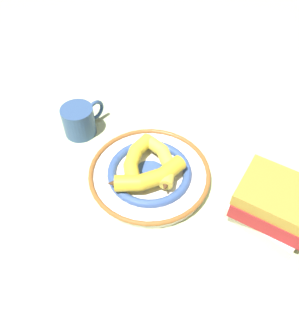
{
  "coord_description": "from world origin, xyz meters",
  "views": [
    {
      "loc": [
        -0.51,
        -0.01,
        0.68
      ],
      "look_at": [
        0.01,
        0.02,
        0.04
      ],
      "focal_mm": 35.0,
      "sensor_mm": 36.0,
      "label": 1
    }
  ],
  "objects": [
    {
      "name": "ground_plane",
      "position": [
        0.0,
        0.0,
        0.0
      ],
      "size": [
        2.8,
        2.8,
        0.0
      ],
      "primitive_type": "plane",
      "color": "#B2C693"
    },
    {
      "name": "banana_b",
      "position": [
        -0.03,
        0.02,
        0.06
      ],
      "size": [
        0.11,
        0.19,
        0.04
      ],
      "rotation": [
        0.0,
        0.0,
        5.16
      ],
      "color": "gold",
      "rests_on": "decorative_bowl"
    },
    {
      "name": "decorative_bowl",
      "position": [
        0.01,
        0.02,
        0.02
      ],
      "size": [
        0.31,
        0.31,
        0.04
      ],
      "color": "white",
      "rests_on": "ground_plane"
    },
    {
      "name": "coffee_mug",
      "position": [
        0.17,
        0.23,
        0.04
      ],
      "size": [
        0.12,
        0.11,
        0.09
      ],
      "rotation": [
        0.0,
        0.0,
        5.6
      ],
      "color": "#335184",
      "rests_on": "ground_plane"
    },
    {
      "name": "banana_c",
      "position": [
        0.03,
        -0.01,
        0.05
      ],
      "size": [
        0.18,
        0.09,
        0.03
      ],
      "rotation": [
        0.0,
        0.0,
        6.64
      ],
      "color": "yellow",
      "rests_on": "decorative_bowl"
    },
    {
      "name": "book_stack",
      "position": [
        -0.09,
        -0.27,
        0.06
      ],
      "size": [
        0.23,
        0.23,
        0.11
      ],
      "rotation": [
        0.0,
        0.0,
        0.98
      ],
      "color": "silver",
      "rests_on": "ground_plane"
    },
    {
      "name": "banana_a",
      "position": [
        0.03,
        0.05,
        0.05
      ],
      "size": [
        0.17,
        0.08,
        0.04
      ],
      "rotation": [
        0.0,
        0.0,
        2.95
      ],
      "color": "yellow",
      "rests_on": "decorative_bowl"
    }
  ]
}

